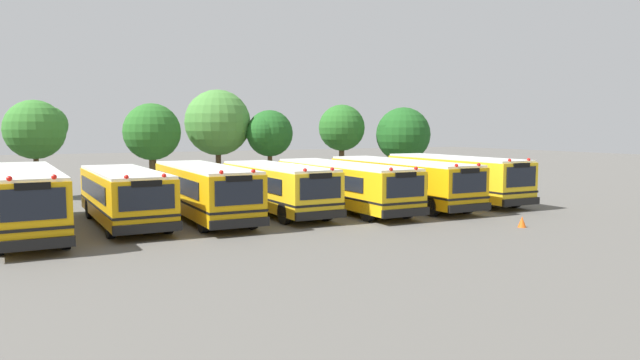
{
  "coord_description": "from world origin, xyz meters",
  "views": [
    {
      "loc": [
        -11.7,
        -26.69,
        4.28
      ],
      "look_at": [
        2.35,
        0.0,
        1.6
      ],
      "focal_mm": 32.66,
      "sensor_mm": 36.0,
      "label": 1
    }
  ],
  "objects_px": {
    "school_bus_1": "(124,195)",
    "school_bus_5": "(400,180)",
    "school_bus_4": "(343,184)",
    "school_bus_6": "(455,177)",
    "tree_5": "(342,127)",
    "traffic_cone": "(522,222)",
    "tree_3": "(216,121)",
    "tree_4": "(268,134)",
    "school_bus_0": "(26,198)",
    "school_bus_2": "(204,190)",
    "tree_6": "(402,134)",
    "school_bus_3": "(277,187)",
    "tree_1": "(38,129)",
    "tree_2": "(153,132)"
  },
  "relations": [
    {
      "from": "school_bus_4",
      "to": "school_bus_5",
      "type": "xyz_separation_m",
      "value": [
        3.67,
        -0.05,
        0.03
      ]
    },
    {
      "from": "school_bus_2",
      "to": "tree_5",
      "type": "xyz_separation_m",
      "value": [
        14.16,
        11.63,
        2.98
      ]
    },
    {
      "from": "school_bus_0",
      "to": "tree_4",
      "type": "distance_m",
      "value": 18.71
    },
    {
      "from": "school_bus_4",
      "to": "tree_4",
      "type": "height_order",
      "value": "tree_4"
    },
    {
      "from": "school_bus_0",
      "to": "school_bus_5",
      "type": "bearing_deg",
      "value": 179.09
    },
    {
      "from": "tree_1",
      "to": "tree_2",
      "type": "bearing_deg",
      "value": -8.23
    },
    {
      "from": "tree_2",
      "to": "traffic_cone",
      "type": "bearing_deg",
      "value": -60.17
    },
    {
      "from": "tree_4",
      "to": "traffic_cone",
      "type": "relative_size",
      "value": 11.51
    },
    {
      "from": "tree_5",
      "to": "traffic_cone",
      "type": "distance_m",
      "value": 20.92
    },
    {
      "from": "school_bus_2",
      "to": "tree_6",
      "type": "bearing_deg",
      "value": -151.68
    },
    {
      "from": "tree_2",
      "to": "traffic_cone",
      "type": "relative_size",
      "value": 12.22
    },
    {
      "from": "school_bus_5",
      "to": "tree_4",
      "type": "bearing_deg",
      "value": -70.68
    },
    {
      "from": "school_bus_6",
      "to": "tree_3",
      "type": "distance_m",
      "value": 16.46
    },
    {
      "from": "school_bus_0",
      "to": "tree_6",
      "type": "relative_size",
      "value": 1.96
    },
    {
      "from": "tree_3",
      "to": "school_bus_5",
      "type": "bearing_deg",
      "value": -60.5
    },
    {
      "from": "school_bus_3",
      "to": "school_bus_5",
      "type": "xyz_separation_m",
      "value": [
        7.42,
        -0.16,
        0.03
      ]
    },
    {
      "from": "school_bus_2",
      "to": "school_bus_5",
      "type": "distance_m",
      "value": 11.21
    },
    {
      "from": "school_bus_0",
      "to": "tree_6",
      "type": "distance_m",
      "value": 27.68
    },
    {
      "from": "tree_5",
      "to": "school_bus_4",
      "type": "bearing_deg",
      "value": -119.59
    },
    {
      "from": "school_bus_5",
      "to": "school_bus_2",
      "type": "bearing_deg",
      "value": 0.15
    },
    {
      "from": "school_bus_4",
      "to": "school_bus_6",
      "type": "bearing_deg",
      "value": 178.93
    },
    {
      "from": "school_bus_4",
      "to": "school_bus_1",
      "type": "bearing_deg",
      "value": -0.37
    },
    {
      "from": "school_bus_5",
      "to": "tree_5",
      "type": "xyz_separation_m",
      "value": [
        2.95,
        11.71,
        2.99
      ]
    },
    {
      "from": "school_bus_3",
      "to": "school_bus_5",
      "type": "distance_m",
      "value": 7.42
    },
    {
      "from": "tree_6",
      "to": "traffic_cone",
      "type": "xyz_separation_m",
      "value": [
        -6.73,
        -18.29,
        -3.65
      ]
    },
    {
      "from": "school_bus_6",
      "to": "tree_4",
      "type": "relative_size",
      "value": 1.88
    },
    {
      "from": "school_bus_6",
      "to": "tree_6",
      "type": "bearing_deg",
      "value": -107.68
    },
    {
      "from": "school_bus_0",
      "to": "tree_4",
      "type": "relative_size",
      "value": 2.08
    },
    {
      "from": "school_bus_0",
      "to": "school_bus_1",
      "type": "relative_size",
      "value": 1.23
    },
    {
      "from": "tree_5",
      "to": "school_bus_6",
      "type": "bearing_deg",
      "value": -85.59
    },
    {
      "from": "school_bus_4",
      "to": "traffic_cone",
      "type": "height_order",
      "value": "school_bus_4"
    },
    {
      "from": "tree_1",
      "to": "tree_4",
      "type": "height_order",
      "value": "tree_1"
    },
    {
      "from": "tree_3",
      "to": "tree_5",
      "type": "distance_m",
      "value": 9.75
    },
    {
      "from": "traffic_cone",
      "to": "school_bus_6",
      "type": "bearing_deg",
      "value": 67.32
    },
    {
      "from": "school_bus_2",
      "to": "school_bus_4",
      "type": "relative_size",
      "value": 0.89
    },
    {
      "from": "school_bus_5",
      "to": "school_bus_6",
      "type": "relative_size",
      "value": 1.12
    },
    {
      "from": "traffic_cone",
      "to": "school_bus_1",
      "type": "bearing_deg",
      "value": 149.86
    },
    {
      "from": "school_bus_1",
      "to": "school_bus_3",
      "type": "xyz_separation_m",
      "value": [
        7.39,
        0.01,
        0.01
      ]
    },
    {
      "from": "school_bus_4",
      "to": "tree_5",
      "type": "relative_size",
      "value": 1.89
    },
    {
      "from": "school_bus_5",
      "to": "tree_3",
      "type": "bearing_deg",
      "value": -59.92
    },
    {
      "from": "school_bus_0",
      "to": "tree_5",
      "type": "bearing_deg",
      "value": -152.69
    },
    {
      "from": "school_bus_6",
      "to": "traffic_cone",
      "type": "height_order",
      "value": "school_bus_6"
    },
    {
      "from": "school_bus_1",
      "to": "school_bus_5",
      "type": "xyz_separation_m",
      "value": [
        14.81,
        -0.16,
        0.04
      ]
    },
    {
      "from": "tree_5",
      "to": "school_bus_5",
      "type": "bearing_deg",
      "value": -104.14
    },
    {
      "from": "school_bus_0",
      "to": "school_bus_6",
      "type": "distance_m",
      "value": 22.59
    },
    {
      "from": "school_bus_1",
      "to": "tree_6",
      "type": "distance_m",
      "value": 23.97
    },
    {
      "from": "school_bus_1",
      "to": "tree_1",
      "type": "distance_m",
      "value": 12.85
    },
    {
      "from": "school_bus_1",
      "to": "tree_2",
      "type": "bearing_deg",
      "value": -109.26
    },
    {
      "from": "tree_1",
      "to": "tree_5",
      "type": "xyz_separation_m",
      "value": [
        20.72,
        -0.61,
        0.12
      ]
    },
    {
      "from": "school_bus_4",
      "to": "tree_3",
      "type": "distance_m",
      "value": 12.81
    }
  ]
}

